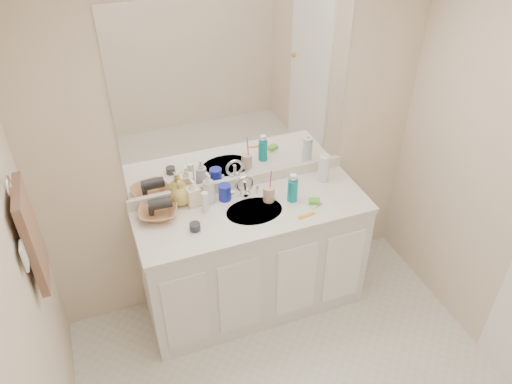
{
  "coord_description": "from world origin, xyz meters",
  "views": [
    {
      "loc": [
        -0.88,
        -1.33,
        2.87
      ],
      "look_at": [
        0.0,
        0.97,
        1.05
      ],
      "focal_mm": 35.0,
      "sensor_mm": 36.0,
      "label": 1
    }
  ],
  "objects": [
    {
      "name": "toothbrush",
      "position": [
        0.14,
        1.08,
        1.03
      ],
      "size": [
        0.01,
        0.03,
        0.18
      ],
      "primitive_type": "cylinder",
      "rotation": [
        0.14,
        0.0,
        -0.01
      ],
      "color": "#EB3DA2",
      "rests_on": "tan_cup"
    },
    {
      "name": "green_soap",
      "position": [
        0.39,
        0.93,
        0.9
      ],
      "size": [
        0.09,
        0.08,
        0.03
      ],
      "primitive_type": "cube",
      "rotation": [
        0.0,
        0.0,
        -0.43
      ],
      "color": "#5AB82C",
      "rests_on": "soap_dish"
    },
    {
      "name": "dark_jar",
      "position": [
        -0.4,
        0.96,
        0.9
      ],
      "size": [
        0.08,
        0.08,
        0.05
      ],
      "primitive_type": "cylinder",
      "rotation": [
        0.0,
        0.0,
        -0.14
      ],
      "color": "#2B2C31",
      "rests_on": "countertop"
    },
    {
      "name": "blue_mug",
      "position": [
        -0.14,
        1.19,
        0.94
      ],
      "size": [
        0.11,
        0.11,
        0.11
      ],
      "primitive_type": "cylinder",
      "rotation": [
        0.0,
        0.0,
        -0.39
      ],
      "color": "#1724A3",
      "rests_on": "countertop"
    },
    {
      "name": "sink_basin",
      "position": [
        0.0,
        1.0,
        0.87
      ],
      "size": [
        0.37,
        0.37,
        0.02
      ],
      "primitive_type": "cylinder",
      "color": "#BBB2A4",
      "rests_on": "countertop"
    },
    {
      "name": "vanity_cabinet",
      "position": [
        0.0,
        1.02,
        0.42
      ],
      "size": [
        1.5,
        0.55,
        0.85
      ],
      "primitive_type": "cube",
      "color": "silver",
      "rests_on": "floor"
    },
    {
      "name": "hair_dryer",
      "position": [
        -0.56,
        1.18,
        0.97
      ],
      "size": [
        0.15,
        0.08,
        0.07
      ],
      "primitive_type": "cylinder",
      "rotation": [
        0.0,
        1.57,
        -0.04
      ],
      "color": "black",
      "rests_on": "wicker_basket"
    },
    {
      "name": "countertop",
      "position": [
        0.0,
        1.02,
        0.86
      ],
      "size": [
        1.52,
        0.57,
        0.03
      ],
      "primitive_type": "cube",
      "color": "silver",
      "rests_on": "vanity_cabinet"
    },
    {
      "name": "tan_cup",
      "position": [
        0.13,
        1.08,
        0.93
      ],
      "size": [
        0.09,
        0.09,
        0.1
      ],
      "primitive_type": "cylinder",
      "rotation": [
        0.0,
        0.0,
        -0.28
      ],
      "color": "#D0AF93",
      "rests_on": "countertop"
    },
    {
      "name": "wall_left",
      "position": [
        -1.3,
        0.0,
        1.2
      ],
      "size": [
        0.02,
        2.6,
        2.4
      ],
      "primitive_type": "cube",
      "color": "beige",
      "rests_on": "floor"
    },
    {
      "name": "clear_pump_bottle",
      "position": [
        0.56,
        1.16,
        0.98
      ],
      "size": [
        0.1,
        0.1,
        0.2
      ],
      "primitive_type": "cylinder",
      "rotation": [
        0.0,
        0.0,
        0.38
      ],
      "color": "white",
      "rests_on": "countertop"
    },
    {
      "name": "wall_back",
      "position": [
        0.0,
        1.3,
        1.2
      ],
      "size": [
        2.6,
        0.02,
        2.4
      ],
      "primitive_type": "cube",
      "color": "beige",
      "rests_on": "floor"
    },
    {
      "name": "soap_bottle_cream",
      "position": [
        -0.34,
        1.21,
        0.98
      ],
      "size": [
        0.1,
        0.1,
        0.19
      ],
      "primitive_type": "imported",
      "rotation": [
        0.0,
        0.0,
        0.17
      ],
      "color": "#FFECCF",
      "rests_on": "countertop"
    },
    {
      "name": "towel_ring",
      "position": [
        -1.27,
        0.77,
        1.55
      ],
      "size": [
        0.01,
        0.11,
        0.11
      ],
      "primitive_type": "torus",
      "rotation": [
        0.0,
        1.57,
        0.0
      ],
      "color": "silver",
      "rests_on": "wall_left"
    },
    {
      "name": "mouthwash_bottle",
      "position": [
        0.27,
        1.02,
        0.96
      ],
      "size": [
        0.09,
        0.09,
        0.16
      ],
      "primitive_type": "cylinder",
      "rotation": [
        0.0,
        0.0,
        0.35
      ],
      "color": "#0B838E",
      "rests_on": "countertop"
    },
    {
      "name": "extra_white_bottle",
      "position": [
        -0.29,
        1.11,
        0.95
      ],
      "size": [
        0.05,
        0.05,
        0.14
      ],
      "primitive_type": "cylinder",
      "rotation": [
        0.0,
        0.0,
        0.11
      ],
      "color": "white",
      "rests_on": "countertop"
    },
    {
      "name": "switch_plate",
      "position": [
        -1.27,
        0.57,
        1.3
      ],
      "size": [
        0.01,
        0.08,
        0.13
      ],
      "primitive_type": "cube",
      "color": "white",
      "rests_on": "wall_left"
    },
    {
      "name": "orange_comb",
      "position": [
        0.29,
        0.84,
        0.88
      ],
      "size": [
        0.12,
        0.04,
        0.0
      ],
      "primitive_type": "cube",
      "rotation": [
        0.0,
        0.0,
        0.15
      ],
      "color": "orange",
      "rests_on": "countertop"
    },
    {
      "name": "backsplash",
      "position": [
        0.0,
        1.29,
        0.92
      ],
      "size": [
        1.52,
        0.03,
        0.08
      ],
      "primitive_type": "cube",
      "color": "silver",
      "rests_on": "countertop"
    },
    {
      "name": "soap_dish",
      "position": [
        0.39,
        0.93,
        0.89
      ],
      "size": [
        0.1,
        0.09,
        0.01
      ],
      "primitive_type": "cube",
      "rotation": [
        0.0,
        0.0,
        0.36
      ],
      "color": "white",
      "rests_on": "countertop"
    },
    {
      "name": "faucet",
      "position": [
        0.0,
        1.18,
        0.94
      ],
      "size": [
        0.02,
        0.02,
        0.11
      ],
      "primitive_type": "cylinder",
      "color": "silver",
      "rests_on": "countertop"
    },
    {
      "name": "soap_bottle_white",
      "position": [
        -0.24,
        1.2,
        0.99
      ],
      "size": [
        0.09,
        0.09,
        0.22
      ],
      "primitive_type": "imported",
      "rotation": [
        0.0,
        0.0,
        0.07
      ],
      "color": "silver",
      "rests_on": "countertop"
    },
    {
      "name": "hand_towel",
      "position": [
        -1.25,
        0.77,
        1.25
      ],
      "size": [
        0.04,
        0.32,
        0.55
      ],
      "primitive_type": "cube",
      "color": "brown",
      "rests_on": "towel_ring"
    },
    {
      "name": "ceiling",
      "position": [
        0.0,
        0.0,
        2.4
      ],
      "size": [
        2.6,
        2.6,
        0.02
      ],
      "primitive_type": "cube",
      "color": "white",
      "rests_on": "wall_back"
    },
    {
      "name": "mirror",
      "position": [
        0.0,
        1.29,
        1.56
      ],
      "size": [
        1.48,
        0.01,
        1.2
      ],
      "primitive_type": "cube",
      "color": "white",
      "rests_on": "wall_back"
    },
    {
      "name": "wicker_basket",
      "position": [
        -0.58,
        1.18,
        0.91
      ],
      "size": [
        0.3,
        0.3,
        0.06
      ],
      "primitive_type": "imported",
      "rotation": [
        0.0,
        0.0,
        -0.27
      ],
      "color": "#B07347",
      "rests_on": "countertop"
    },
    {
      "name": "soap_bottle_yellow",
      "position": [
        -0.41,
        1.25,
        0.97
      ],
      "size": [
        0.18,
        0.18,
        0.18
      ],
      "primitive_type": "imported",
      "rotation": [
        0.0,
        0.0,
        -0.35
      ],
      "color": "gold",
      "rests_on": "countertop"
    }
  ]
}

